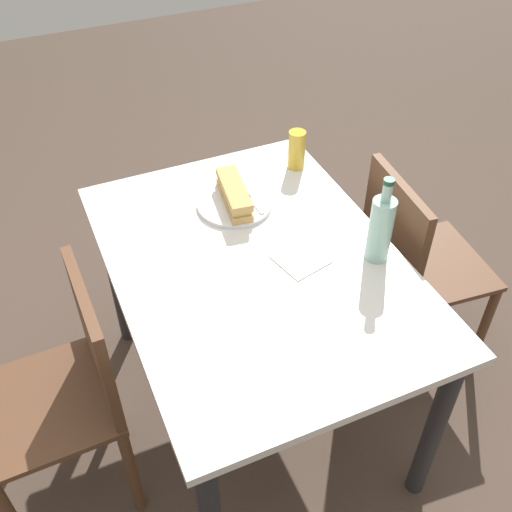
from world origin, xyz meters
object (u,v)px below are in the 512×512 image
Objects in this scene: water_bottle at (381,228)px; beer_glass at (297,150)px; baguette_sandwich_near at (234,194)px; chair_near at (71,387)px; chair_far at (411,262)px; plate_near at (234,204)px; dining_table at (256,286)px; knife_near at (249,197)px.

water_bottle is 1.98× the size of beer_glass.
baguette_sandwich_near is 1.71× the size of beer_glass.
chair_far is at bearing 92.37° from chair_near.
beer_glass is (-0.40, -0.28, 0.32)m from chair_far.
plate_near is 1.74× the size of beer_glass.
water_bottle is 0.54m from beer_glass.
water_bottle is at bearing 36.19° from baguette_sandwich_near.
chair_far is at bearing 64.70° from baguette_sandwich_near.
plate_near is at bearing 171.15° from dining_table.
water_bottle is at bearing 84.86° from chair_near.
water_bottle is (0.41, 0.30, 0.07)m from baguette_sandwich_near.
beer_glass is at bearing -145.02° from chair_far.
chair_far is 6.01× the size of beer_glass.
chair_far is at bearing 64.70° from plate_near.
dining_table is 0.33m from baguette_sandwich_near.
chair_near is at bearing -65.54° from knife_near.
baguette_sandwich_near is 1.38× the size of knife_near.
water_bottle reaches higher than knife_near.
water_bottle is (0.09, 0.97, 0.36)m from chair_near.
baguette_sandwich_near reaches higher than plate_near.
chair_near is 0.78m from plate_near.
baguette_sandwich_near is 0.52m from water_bottle.
water_bottle is (0.13, 0.35, 0.23)m from dining_table.
chair_far is 4.86× the size of knife_near.
plate_near is at bearing -143.81° from water_bottle.
chair_near is 1.11m from beer_glass.
chair_near is at bearing -63.99° from plate_near.
plate_near is at bearing -115.30° from chair_far.
plate_near is 1.02× the size of baguette_sandwich_near.
chair_near is at bearing -63.99° from baguette_sandwich_near.
baguette_sandwich_near is (-0.33, 0.67, 0.29)m from chair_near.
baguette_sandwich_near is at bearing -143.81° from water_bottle.
water_bottle reaches higher than plate_near.
knife_near is at bearing -149.42° from water_bottle.
water_bottle is at bearing 36.19° from plate_near.
baguette_sandwich_near is 0.06m from knife_near.
chair_far is 0.69m from plate_near.
beer_glass reaches higher than plate_near.
dining_table is 1.35× the size of chair_near.
beer_glass is at bearing -179.53° from water_bottle.
plate_near is 0.33m from beer_glass.
beer_glass reaches higher than dining_table.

